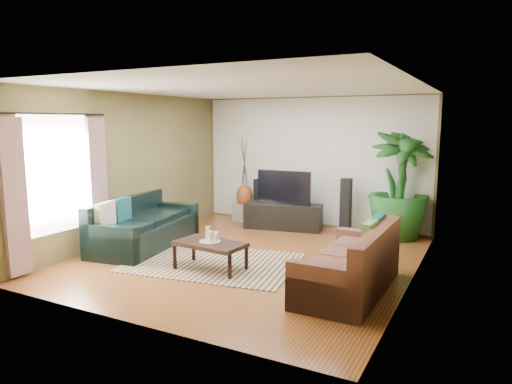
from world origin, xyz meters
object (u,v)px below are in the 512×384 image
Objects in this scene: sofa_left at (146,222)px; coffee_table at (211,256)px; vase at (244,196)px; speaker_right at (346,206)px; potted_plant at (399,185)px; side_table at (158,223)px; speaker_left at (259,200)px; pedestal at (245,213)px; sofa_right at (349,259)px; television at (284,187)px; tv_stand at (283,216)px.

sofa_left is 1.85m from coffee_table.
coffee_table is 3.38m from vase.
potted_plant is at bearing 1.78° from speaker_right.
sofa_left reaches higher than coffee_table.
sofa_left is 4.50× the size of side_table.
speaker_left is 0.42m from pedestal.
sofa_left is 0.70m from side_table.
television is at bearing -141.44° from sofa_right.
coffee_table is (1.74, -0.59, -0.21)m from sofa_left.
sofa_right is 3.18m from potted_plant.
sofa_right is 4.35m from speaker_left.
vase is 2.13m from side_table.
tv_stand is at bearing 98.00° from coffee_table.
potted_plant reaches higher than tv_stand.
sofa_left is at bearing -102.76° from pedestal.
tv_stand is (1.64, 2.29, -0.16)m from sofa_left.
coffee_table is 2.05× the size of side_table.
potted_plant is (3.00, -0.07, 0.55)m from speaker_left.
tv_stand is 1.36× the size of television.
potted_plant reaches higher than coffee_table.
potted_plant is (2.21, 0.34, 0.15)m from television.
speaker_right is at bearing -56.77° from sofa_left.
speaker_right is (2.86, 2.60, 0.12)m from sofa_left.
vase is (-2.28, -0.03, 0.03)m from speaker_right.
sofa_left is 3.84m from sofa_right.
coffee_table is 1.10× the size of speaker_left.
tv_stand is 1.68× the size of speaker_left.
tv_stand is at bearing -44.61° from sofa_left.
tv_stand is 1.09m from pedestal.
sofa_right is 2.13× the size of speaker_left.
speaker_left is 1.88× the size of vase.
potted_plant is at bearing -64.54° from sofa_left.
side_table is (-3.11, -1.96, -0.29)m from speaker_right.
television reaches higher than tv_stand.
television is 2.28× the size of side_table.
vase reaches higher than coffee_table.
side_table is at bearing -113.30° from pedestal.
vase is at bearing 66.70° from side_table.
sofa_right is at bearing -47.25° from speaker_left.
speaker_right is at bearing 76.64° from coffee_table.
television reaches higher than vase.
coffee_table is 2.97m from television.
vase is 0.99× the size of side_table.
sofa_left is at bearing -145.48° from potted_plant.
television is at bearing 79.65° from tv_stand.
tv_stand is 4.03× the size of pedestal.
potted_plant is 4.07× the size of vase.
sofa_left is 5.81× the size of pedestal.
coffee_table is 2.07× the size of vase.
pedestal is at bearing -21.81° from sofa_left.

